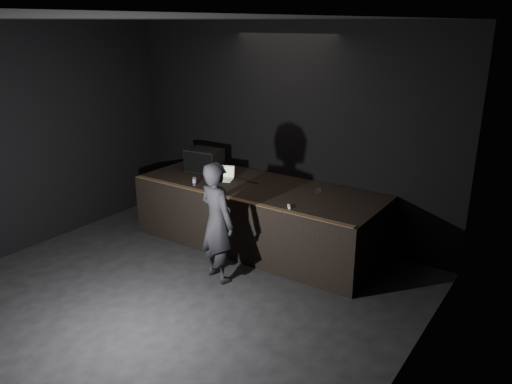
{
  "coord_description": "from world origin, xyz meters",
  "views": [
    {
      "loc": [
        4.2,
        -3.5,
        3.47
      ],
      "look_at": [
        0.25,
        2.3,
        1.07
      ],
      "focal_mm": 35.0,
      "sensor_mm": 36.0,
      "label": 1
    }
  ],
  "objects_px": {
    "stage_monitor": "(204,160)",
    "beer_can": "(194,181)",
    "laptop": "(224,176)",
    "stage_riser": "(258,215)",
    "person": "(217,222)"
  },
  "relations": [
    {
      "from": "stage_riser",
      "to": "stage_monitor",
      "type": "distance_m",
      "value": 1.43
    },
    {
      "from": "stage_riser",
      "to": "beer_can",
      "type": "xyz_separation_m",
      "value": [
        -0.86,
        -0.54,
        0.57
      ]
    },
    {
      "from": "laptop",
      "to": "beer_can",
      "type": "height_order",
      "value": "laptop"
    },
    {
      "from": "stage_monitor",
      "to": "laptop",
      "type": "relative_size",
      "value": 1.65
    },
    {
      "from": "laptop",
      "to": "stage_riser",
      "type": "bearing_deg",
      "value": -18.72
    },
    {
      "from": "laptop",
      "to": "stage_monitor",
      "type": "bearing_deg",
      "value": 142.42
    },
    {
      "from": "beer_can",
      "to": "laptop",
      "type": "bearing_deg",
      "value": 70.1
    },
    {
      "from": "stage_monitor",
      "to": "person",
      "type": "xyz_separation_m",
      "value": [
        1.42,
        -1.44,
        -0.34
      ]
    },
    {
      "from": "beer_can",
      "to": "person",
      "type": "height_order",
      "value": "person"
    },
    {
      "from": "stage_monitor",
      "to": "beer_can",
      "type": "xyz_separation_m",
      "value": [
        0.38,
        -0.71,
        -0.13
      ]
    },
    {
      "from": "stage_riser",
      "to": "beer_can",
      "type": "relative_size",
      "value": 28.38
    },
    {
      "from": "beer_can",
      "to": "person",
      "type": "distance_m",
      "value": 1.29
    },
    {
      "from": "stage_riser",
      "to": "stage_monitor",
      "type": "bearing_deg",
      "value": 172.4
    },
    {
      "from": "laptop",
      "to": "person",
      "type": "xyz_separation_m",
      "value": [
        0.85,
        -1.26,
        -0.2
      ]
    },
    {
      "from": "laptop",
      "to": "beer_can",
      "type": "relative_size",
      "value": 2.7
    }
  ]
}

